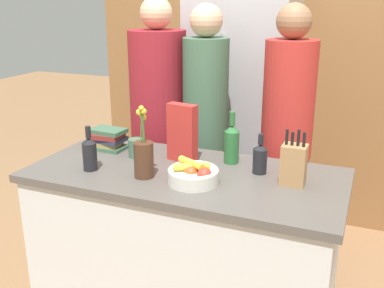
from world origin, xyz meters
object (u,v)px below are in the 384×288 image
Objects in this scene: fruit_bowl at (194,174)px; bottle_wine at (232,143)px; coffee_mug at (137,148)px; person_in_blue at (205,123)px; person_in_red_tee at (287,132)px; refrigerator at (241,113)px; bottle_oil at (90,153)px; book_stack at (108,139)px; bottle_vinegar at (260,158)px; person_at_sink at (159,117)px; knife_block at (294,164)px; flower_vase at (144,157)px; cereal_box at (182,133)px.

bottle_wine reaches higher than fruit_bowl.
coffee_mug is 0.56m from person_in_blue.
person_in_blue is 1.00× the size of person_in_red_tee.
bottle_oil is at bearing -106.10° from refrigerator.
bottle_oil is at bearing -73.39° from book_stack.
person_at_sink reaches higher than bottle_vinegar.
fruit_bowl is 0.47m from knife_block.
person_at_sink reaches higher than coffee_mug.
person_in_blue is (0.21, 0.52, 0.03)m from coffee_mug.
knife_block is 0.88m from person_in_blue.
person_in_red_tee reaches higher than coffee_mug.
book_stack is 0.91m from bottle_vinegar.
book_stack is 0.12× the size of person_at_sink.
book_stack reaches higher than fruit_bowl.
person_in_blue is at bearing -153.71° from person_in_red_tee.
refrigerator is 16.67× the size of coffee_mug.
person_at_sink is at bearing 111.42° from flower_vase.
cereal_box is (-0.02, -1.08, 0.14)m from refrigerator.
cereal_box is at bearing 9.06° from coffee_mug.
person_in_blue reaches higher than bottle_vinegar.
person_in_blue is at bearing -96.27° from refrigerator.
coffee_mug is 0.06× the size of person_in_blue.
book_stack is (-0.49, -1.06, 0.04)m from refrigerator.
refrigerator is 1.17m from bottle_vinegar.
flower_vase is 0.30m from cereal_box.
person_in_blue reaches higher than flower_vase.
flower_vase is 0.21× the size of person_in_red_tee.
cereal_box is at bearing -108.73° from person_in_red_tee.
knife_block is 0.63m from person_in_red_tee.
bottle_wine is at bearing 12.36° from coffee_mug.
refrigerator reaches higher than person_in_blue.
flower_vase is 0.21× the size of person_in_blue.
coffee_mug is 0.48× the size of bottle_oil.
refrigerator is 1.04m from bottle_wine.
person_at_sink is (-0.57, 0.78, 0.04)m from fruit_bowl.
flower_vase is at bearing -40.64° from person_at_sink.
fruit_bowl is at bearing -136.37° from bottle_vinegar.
fruit_bowl is 1.06× the size of bottle_oil.
refrigerator is 6.83× the size of knife_block.
book_stack is 0.50m from person_at_sink.
coffee_mug is at bearing -119.06° from person_in_red_tee.
bottle_vinegar is at bearing -4.81° from person_at_sink.
bottle_vinegar is (0.26, 0.25, 0.04)m from fruit_bowl.
person_at_sink reaches higher than person_in_blue.
book_stack is at bearing -128.75° from person_in_red_tee.
person_in_blue is (-0.05, 0.48, -0.07)m from cereal_box.
refrigerator is at bearing 111.05° from person_in_blue.
person_in_blue is (0.35, -0.03, 0.00)m from person_at_sink.
fruit_bowl is at bearing -159.61° from knife_block.
bottle_wine is (0.24, -1.01, 0.09)m from refrigerator.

